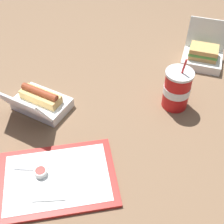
{
  "coord_description": "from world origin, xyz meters",
  "views": [
    {
      "loc": [
        -0.22,
        -0.8,
        0.85
      ],
      "look_at": [
        -0.03,
        -0.02,
        0.05
      ],
      "focal_mm": 50.0,
      "sensor_mm": 36.0,
      "label": 1
    }
  ],
  "objects_px": {
    "food_tray": "(57,178)",
    "ketchup_cup": "(41,172)",
    "clamshell_hotdog_back": "(39,102)",
    "clamshell_sandwich_left": "(203,55)",
    "plastic_fork": "(31,168)",
    "soda_cup_center": "(177,89)"
  },
  "relations": [
    {
      "from": "plastic_fork",
      "to": "soda_cup_center",
      "type": "height_order",
      "value": "soda_cup_center"
    },
    {
      "from": "plastic_fork",
      "to": "soda_cup_center",
      "type": "bearing_deg",
      "value": 33.79
    },
    {
      "from": "plastic_fork",
      "to": "clamshell_sandwich_left",
      "type": "relative_size",
      "value": 0.46
    },
    {
      "from": "clamshell_hotdog_back",
      "to": "clamshell_sandwich_left",
      "type": "distance_m",
      "value": 0.75
    },
    {
      "from": "plastic_fork",
      "to": "ketchup_cup",
      "type": "bearing_deg",
      "value": -30.36
    },
    {
      "from": "food_tray",
      "to": "plastic_fork",
      "type": "bearing_deg",
      "value": 145.82
    },
    {
      "from": "plastic_fork",
      "to": "clamshell_hotdog_back",
      "type": "xyz_separation_m",
      "value": [
        0.05,
        0.28,
        0.02
      ]
    },
    {
      "from": "clamshell_hotdog_back",
      "to": "food_tray",
      "type": "bearing_deg",
      "value": -85.6
    },
    {
      "from": "plastic_fork",
      "to": "food_tray",
      "type": "bearing_deg",
      "value": -18.48
    },
    {
      "from": "clamshell_sandwich_left",
      "to": "soda_cup_center",
      "type": "relative_size",
      "value": 1.07
    },
    {
      "from": "clamshell_hotdog_back",
      "to": "clamshell_sandwich_left",
      "type": "xyz_separation_m",
      "value": [
        0.74,
        0.13,
        0.0
      ]
    },
    {
      "from": "ketchup_cup",
      "to": "clamshell_hotdog_back",
      "type": "bearing_deg",
      "value": 86.19
    },
    {
      "from": "ketchup_cup",
      "to": "clamshell_hotdog_back",
      "type": "distance_m",
      "value": 0.32
    },
    {
      "from": "clamshell_hotdog_back",
      "to": "ketchup_cup",
      "type": "bearing_deg",
      "value": -93.81
    },
    {
      "from": "soda_cup_center",
      "to": "ketchup_cup",
      "type": "bearing_deg",
      "value": -158.08
    },
    {
      "from": "ketchup_cup",
      "to": "soda_cup_center",
      "type": "xyz_separation_m",
      "value": [
        0.54,
        0.22,
        0.05
      ]
    },
    {
      "from": "soda_cup_center",
      "to": "clamshell_hotdog_back",
      "type": "bearing_deg",
      "value": 169.17
    },
    {
      "from": "ketchup_cup",
      "to": "food_tray",
      "type": "bearing_deg",
      "value": -24.28
    },
    {
      "from": "food_tray",
      "to": "plastic_fork",
      "type": "xyz_separation_m",
      "value": [
        -0.08,
        0.05,
        0.01
      ]
    },
    {
      "from": "soda_cup_center",
      "to": "clamshell_sandwich_left",
      "type": "bearing_deg",
      "value": 45.9
    },
    {
      "from": "food_tray",
      "to": "ketchup_cup",
      "type": "relative_size",
      "value": 9.66
    },
    {
      "from": "clamshell_hotdog_back",
      "to": "soda_cup_center",
      "type": "xyz_separation_m",
      "value": [
        0.52,
        -0.1,
        0.04
      ]
    }
  ]
}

